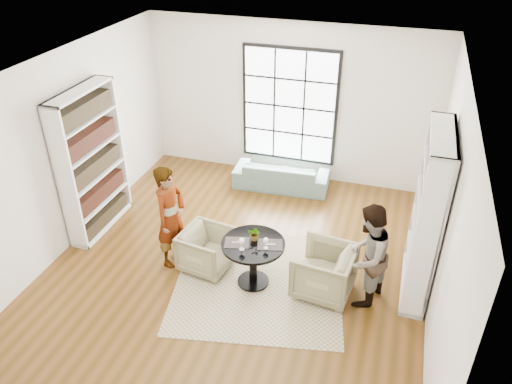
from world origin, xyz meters
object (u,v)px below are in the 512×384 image
(person_right, at_px, (367,256))
(flower_centerpiece, at_px, (255,234))
(armchair_left, at_px, (207,250))
(person_left, at_px, (171,217))
(pedestal_table, at_px, (253,254))
(armchair_right, at_px, (324,271))
(wine_glass_left, at_px, (242,241))
(wine_glass_right, at_px, (266,241))
(sofa, at_px, (281,175))

(person_right, xyz_separation_m, flower_centerpiece, (-1.54, -0.04, 0.05))
(armchair_left, xyz_separation_m, person_left, (-0.55, 0.00, 0.48))
(pedestal_table, xyz_separation_m, armchair_right, (0.99, 0.12, -0.15))
(armchair_left, relative_size, flower_centerpiece, 3.57)
(person_left, xyz_separation_m, person_right, (2.85, -0.01, -0.05))
(wine_glass_left, height_order, flower_centerpiece, flower_centerpiece)
(armchair_right, bearing_deg, person_right, 96.12)
(armchair_right, height_order, wine_glass_left, wine_glass_left)
(wine_glass_right, bearing_deg, person_right, 7.62)
(wine_glass_right, height_order, flower_centerpiece, flower_centerpiece)
(sofa, distance_m, armchair_right, 2.98)
(pedestal_table, height_order, armchair_right, armchair_right)
(armchair_left, bearing_deg, person_left, 98.49)
(armchair_right, distance_m, flower_centerpiece, 1.09)
(wine_glass_left, xyz_separation_m, wine_glass_right, (0.30, 0.12, -0.01))
(armchair_left, distance_m, wine_glass_right, 1.11)
(armchair_right, xyz_separation_m, flower_centerpiece, (-0.99, -0.04, 0.45))
(pedestal_table, xyz_separation_m, armchair_left, (-0.76, 0.13, -0.19))
(pedestal_table, xyz_separation_m, wine_glass_right, (0.20, -0.06, 0.32))
(person_left, bearing_deg, armchair_left, -80.87)
(person_right, height_order, flower_centerpiece, person_right)
(pedestal_table, height_order, wine_glass_right, wine_glass_right)
(sofa, bearing_deg, armchair_right, 112.53)
(person_right, bearing_deg, wine_glass_right, -64.26)
(flower_centerpiece, bearing_deg, person_left, 177.73)
(armchair_left, bearing_deg, flower_centerpiece, -85.42)
(pedestal_table, relative_size, person_left, 0.55)
(armchair_left, xyz_separation_m, armchair_right, (1.75, -0.01, 0.04))
(armchair_left, bearing_deg, wine_glass_right, -92.74)
(armchair_right, bearing_deg, flower_centerpiece, -81.51)
(sofa, relative_size, wine_glass_left, 9.52)
(person_left, distance_m, person_right, 2.86)
(wine_glass_left, bearing_deg, sofa, 94.23)
(pedestal_table, distance_m, person_right, 1.57)
(armchair_right, bearing_deg, sofa, -147.63)
(person_right, relative_size, wine_glass_left, 8.13)
(flower_centerpiece, bearing_deg, armchair_left, 176.09)
(person_left, distance_m, wine_glass_right, 1.52)
(armchair_right, relative_size, person_right, 0.53)
(flower_centerpiece, bearing_deg, wine_glass_right, -35.12)
(wine_glass_left, bearing_deg, flower_centerpiece, 67.82)
(sofa, bearing_deg, person_right, 121.23)
(wine_glass_right, bearing_deg, wine_glass_left, -157.88)
(pedestal_table, bearing_deg, person_right, 4.50)
(person_right, relative_size, wine_glass_right, 8.90)
(wine_glass_right, distance_m, flower_centerpiece, 0.24)
(person_left, bearing_deg, person_right, -81.09)
(pedestal_table, height_order, wine_glass_left, wine_glass_left)
(wine_glass_right, bearing_deg, pedestal_table, 163.68)
(armchair_right, bearing_deg, pedestal_table, -76.92)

